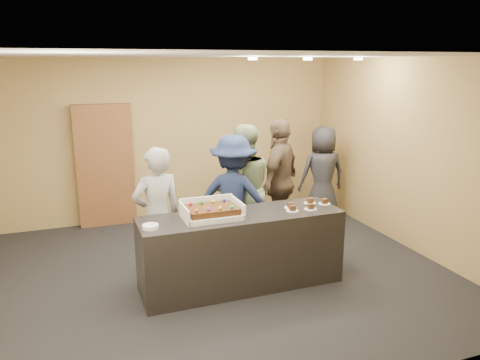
{
  "coord_description": "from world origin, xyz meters",
  "views": [
    {
      "loc": [
        -1.52,
        -5.28,
        2.63
      ],
      "look_at": [
        0.44,
        0.0,
        1.2
      ],
      "focal_mm": 35.0,
      "sensor_mm": 36.0,
      "label": 1
    }
  ],
  "objects": [
    {
      "name": "slice_e",
      "position": [
        1.42,
        -0.39,
        0.92
      ],
      "size": [
        0.15,
        0.15,
        0.07
      ],
      "color": "white",
      "rests_on": "serving_counter"
    },
    {
      "name": "serving_counter",
      "position": [
        0.3,
        -0.42,
        0.45
      ],
      "size": [
        2.4,
        0.71,
        0.9
      ],
      "primitive_type": "cube",
      "rotation": [
        0.0,
        0.0,
        0.0
      ],
      "color": "black",
      "rests_on": "floor"
    },
    {
      "name": "slice_c",
      "position": [
        1.15,
        -0.53,
        0.92
      ],
      "size": [
        0.15,
        0.15,
        0.07
      ],
      "color": "white",
      "rests_on": "serving_counter"
    },
    {
      "name": "room",
      "position": [
        0.0,
        0.0,
        1.35
      ],
      "size": [
        6.04,
        6.0,
        2.7
      ],
      "color": "black",
      "rests_on": "ground"
    },
    {
      "name": "slice_a",
      "position": [
        0.92,
        -0.51,
        0.92
      ],
      "size": [
        0.15,
        0.15,
        0.07
      ],
      "color": "white",
      "rests_on": "serving_counter"
    },
    {
      "name": "plate_stack",
      "position": [
        -0.78,
        -0.53,
        0.92
      ],
      "size": [
        0.18,
        0.18,
        0.04
      ],
      "primitive_type": "cylinder",
      "color": "white",
      "rests_on": "serving_counter"
    },
    {
      "name": "cake_box",
      "position": [
        -0.06,
        -0.39,
        0.95
      ],
      "size": [
        0.66,
        0.46,
        0.2
      ],
      "color": "white",
      "rests_on": "serving_counter"
    },
    {
      "name": "slice_d",
      "position": [
        1.27,
        -0.3,
        0.92
      ],
      "size": [
        0.15,
        0.15,
        0.07
      ],
      "color": "white",
      "rests_on": "serving_counter"
    },
    {
      "name": "person_server_grey",
      "position": [
        -0.6,
        0.05,
        0.84
      ],
      "size": [
        0.68,
        0.52,
        1.68
      ],
      "primitive_type": "imported",
      "rotation": [
        0.0,
        0.0,
        3.34
      ],
      "color": "gray",
      "rests_on": "floor"
    },
    {
      "name": "person_brown_extra",
      "position": [
        1.36,
        0.78,
        0.92
      ],
      "size": [
        1.1,
        1.07,
        1.84
      ],
      "primitive_type": "imported",
      "rotation": [
        0.0,
        0.0,
        3.89
      ],
      "color": "brown",
      "rests_on": "floor"
    },
    {
      "name": "slice_b",
      "position": [
        0.95,
        -0.39,
        0.92
      ],
      "size": [
        0.15,
        0.15,
        0.07
      ],
      "color": "white",
      "rests_on": "serving_counter"
    },
    {
      "name": "storage_cabinet",
      "position": [
        -1.0,
        2.41,
        0.99
      ],
      "size": [
        0.9,
        0.15,
        1.99
      ],
      "primitive_type": "cube",
      "color": "brown",
      "rests_on": "floor"
    },
    {
      "name": "ceiling_spotlights",
      "position": [
        1.6,
        0.5,
        2.67
      ],
      "size": [
        1.72,
        0.12,
        0.03
      ],
      "color": "#FFEAC6",
      "rests_on": "ceiling"
    },
    {
      "name": "person_dark_suit",
      "position": [
        2.42,
        1.38,
        0.8
      ],
      "size": [
        0.84,
        0.59,
        1.61
      ],
      "primitive_type": "imported",
      "rotation": [
        0.0,
        0.0,
        3.03
      ],
      "color": "#28282E",
      "rests_on": "floor"
    },
    {
      "name": "sheet_cake",
      "position": [
        -0.06,
        -0.42,
        1.0
      ],
      "size": [
        0.57,
        0.39,
        0.11
      ],
      "color": "#331E0B",
      "rests_on": "cake_box"
    },
    {
      "name": "person_sage_man",
      "position": [
        0.7,
        0.59,
        0.91
      ],
      "size": [
        0.96,
        0.79,
        1.82
      ],
      "primitive_type": "imported",
      "rotation": [
        0.0,
        0.0,
        3.02
      ],
      "color": "gray",
      "rests_on": "floor"
    },
    {
      "name": "person_navy_man",
      "position": [
        0.5,
        0.4,
        0.85
      ],
      "size": [
        1.27,
        1.11,
        1.71
      ],
      "primitive_type": "imported",
      "rotation": [
        0.0,
        0.0,
        2.6
      ],
      "color": "#182245",
      "rests_on": "floor"
    }
  ]
}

